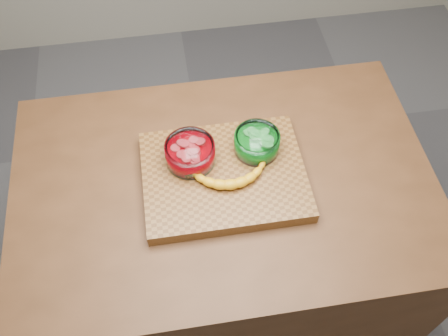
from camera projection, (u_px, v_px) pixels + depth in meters
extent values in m
plane|color=#5A5A5E|center=(224.00, 296.00, 2.15)|extent=(3.50, 3.50, 0.00)
cube|color=#4E2D17|center=(224.00, 250.00, 1.78)|extent=(1.20, 0.80, 0.90)
cube|color=brown|center=(224.00, 176.00, 1.39)|extent=(0.45, 0.35, 0.04)
cylinder|color=white|center=(190.00, 153.00, 1.38)|extent=(0.14, 0.14, 0.06)
cylinder|color=red|center=(190.00, 155.00, 1.38)|extent=(0.12, 0.12, 0.04)
cylinder|color=#FF5058|center=(190.00, 149.00, 1.36)|extent=(0.11, 0.11, 0.02)
cylinder|color=white|center=(257.00, 143.00, 1.40)|extent=(0.13, 0.13, 0.06)
cylinder|color=#129820|center=(257.00, 144.00, 1.41)|extent=(0.11, 0.11, 0.03)
cylinder|color=#6EEB6F|center=(257.00, 139.00, 1.39)|extent=(0.10, 0.10, 0.02)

